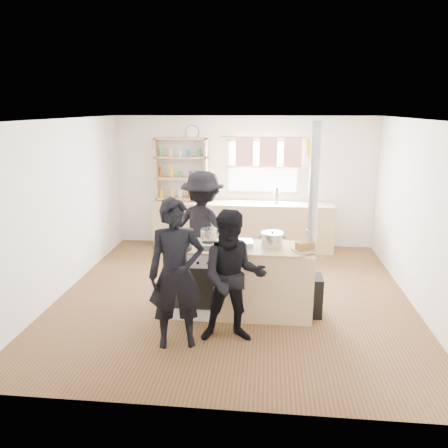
{
  "coord_description": "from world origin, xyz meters",
  "views": [
    {
      "loc": [
        0.45,
        -5.87,
        2.66
      ],
      "look_at": [
        -0.13,
        -0.1,
        1.1
      ],
      "focal_mm": 35.0,
      "sensor_mm": 36.0,
      "label": 1
    }
  ],
  "objects_px": {
    "roast_tray": "(239,243)",
    "flue_heater": "(310,268)",
    "stockpot_counter": "(272,239)",
    "skillet_greens": "(179,247)",
    "person_near_right": "(233,277)",
    "stockpot_stove": "(209,235)",
    "person_far": "(203,229)",
    "bread_board": "(305,247)",
    "cooking_island": "(242,280)",
    "thermos": "(277,196)",
    "person_near_left": "(176,274)"
  },
  "relations": [
    {
      "from": "thermos",
      "to": "person_near_left",
      "type": "distance_m",
      "value": 3.81
    },
    {
      "from": "roast_tray",
      "to": "bread_board",
      "type": "distance_m",
      "value": 0.83
    },
    {
      "from": "bread_board",
      "to": "stockpot_counter",
      "type": "bearing_deg",
      "value": 158.88
    },
    {
      "from": "skillet_greens",
      "to": "stockpot_stove",
      "type": "distance_m",
      "value": 0.53
    },
    {
      "from": "cooking_island",
      "to": "stockpot_counter",
      "type": "height_order",
      "value": "stockpot_counter"
    },
    {
      "from": "roast_tray",
      "to": "person_far",
      "type": "bearing_deg",
      "value": 122.97
    },
    {
      "from": "cooking_island",
      "to": "bread_board",
      "type": "height_order",
      "value": "bread_board"
    },
    {
      "from": "skillet_greens",
      "to": "person_far",
      "type": "distance_m",
      "value": 1.16
    },
    {
      "from": "stockpot_counter",
      "to": "bread_board",
      "type": "relative_size",
      "value": 0.83
    },
    {
      "from": "thermos",
      "to": "person_near_left",
      "type": "height_order",
      "value": "person_near_left"
    },
    {
      "from": "thermos",
      "to": "person_near_right",
      "type": "bearing_deg",
      "value": -98.85
    },
    {
      "from": "thermos",
      "to": "person_near_left",
      "type": "bearing_deg",
      "value": -107.77
    },
    {
      "from": "flue_heater",
      "to": "cooking_island",
      "type": "bearing_deg",
      "value": -175.88
    },
    {
      "from": "stockpot_stove",
      "to": "person_far",
      "type": "height_order",
      "value": "person_far"
    },
    {
      "from": "thermos",
      "to": "person_near_right",
      "type": "xyz_separation_m",
      "value": [
        -0.54,
        -3.47,
        -0.26
      ]
    },
    {
      "from": "bread_board",
      "to": "person_near_right",
      "type": "height_order",
      "value": "person_near_right"
    },
    {
      "from": "person_far",
      "to": "thermos",
      "type": "bearing_deg",
      "value": -99.65
    },
    {
      "from": "person_near_left",
      "to": "stockpot_stove",
      "type": "bearing_deg",
      "value": 64.25
    },
    {
      "from": "cooking_island",
      "to": "stockpot_stove",
      "type": "relative_size",
      "value": 8.84
    },
    {
      "from": "skillet_greens",
      "to": "cooking_island",
      "type": "bearing_deg",
      "value": 14.71
    },
    {
      "from": "skillet_greens",
      "to": "person_near_right",
      "type": "height_order",
      "value": "person_near_right"
    },
    {
      "from": "bread_board",
      "to": "person_near_left",
      "type": "xyz_separation_m",
      "value": [
        -1.46,
        -0.74,
        -0.12
      ]
    },
    {
      "from": "person_near_left",
      "to": "person_far",
      "type": "height_order",
      "value": "person_far"
    },
    {
      "from": "stockpot_stove",
      "to": "bread_board",
      "type": "distance_m",
      "value": 1.29
    },
    {
      "from": "bread_board",
      "to": "roast_tray",
      "type": "bearing_deg",
      "value": 170.7
    },
    {
      "from": "stockpot_counter",
      "to": "thermos",
      "type": "bearing_deg",
      "value": 87.88
    },
    {
      "from": "stockpot_stove",
      "to": "person_near_right",
      "type": "bearing_deg",
      "value": -66.46
    },
    {
      "from": "stockpot_counter",
      "to": "person_far",
      "type": "bearing_deg",
      "value": 138.42
    },
    {
      "from": "stockpot_counter",
      "to": "bread_board",
      "type": "distance_m",
      "value": 0.44
    },
    {
      "from": "person_near_left",
      "to": "person_far",
      "type": "distance_m",
      "value": 1.8
    },
    {
      "from": "roast_tray",
      "to": "stockpot_counter",
      "type": "bearing_deg",
      "value": 2.88
    },
    {
      "from": "thermos",
      "to": "flue_heater",
      "type": "xyz_separation_m",
      "value": [
        0.39,
        -2.71,
        -0.4
      ]
    },
    {
      "from": "bread_board",
      "to": "flue_heater",
      "type": "height_order",
      "value": "flue_heater"
    },
    {
      "from": "thermos",
      "to": "roast_tray",
      "type": "height_order",
      "value": "thermos"
    },
    {
      "from": "stockpot_counter",
      "to": "person_near_right",
      "type": "relative_size",
      "value": 0.18
    },
    {
      "from": "stockpot_stove",
      "to": "person_far",
      "type": "relative_size",
      "value": 0.13
    },
    {
      "from": "stockpot_counter",
      "to": "skillet_greens",
      "type": "bearing_deg",
      "value": -168.22
    },
    {
      "from": "stockpot_stove",
      "to": "stockpot_counter",
      "type": "xyz_separation_m",
      "value": [
        0.84,
        -0.18,
        0.01
      ]
    },
    {
      "from": "flue_heater",
      "to": "person_near_left",
      "type": "relative_size",
      "value": 1.45
    },
    {
      "from": "flue_heater",
      "to": "person_far",
      "type": "distance_m",
      "value": 1.77
    },
    {
      "from": "cooking_island",
      "to": "roast_tray",
      "type": "bearing_deg",
      "value": 156.71
    },
    {
      "from": "cooking_island",
      "to": "person_near_left",
      "type": "height_order",
      "value": "person_near_left"
    },
    {
      "from": "cooking_island",
      "to": "person_far",
      "type": "bearing_deg",
      "value": 124.15
    },
    {
      "from": "flue_heater",
      "to": "thermos",
      "type": "bearing_deg",
      "value": 98.25
    },
    {
      "from": "cooking_island",
      "to": "person_far",
      "type": "relative_size",
      "value": 1.12
    },
    {
      "from": "cooking_island",
      "to": "person_far",
      "type": "distance_m",
      "value": 1.21
    },
    {
      "from": "roast_tray",
      "to": "flue_heater",
      "type": "bearing_deg",
      "value": 2.91
    },
    {
      "from": "bread_board",
      "to": "person_near_left",
      "type": "distance_m",
      "value": 1.64
    },
    {
      "from": "skillet_greens",
      "to": "person_near_left",
      "type": "bearing_deg",
      "value": -81.72
    },
    {
      "from": "stockpot_counter",
      "to": "person_near_left",
      "type": "bearing_deg",
      "value": -139.87
    }
  ]
}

